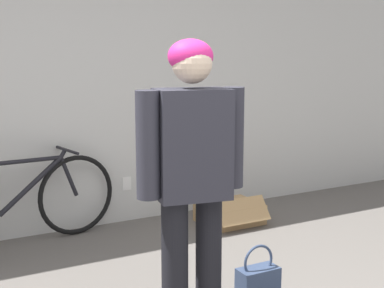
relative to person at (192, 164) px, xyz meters
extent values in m
cube|color=silver|center=(-0.13, 2.04, 0.36)|extent=(8.00, 0.06, 2.60)
cube|color=white|center=(0.42, 2.01, -0.59)|extent=(0.08, 0.01, 0.12)
cylinder|color=black|center=(-0.10, 0.00, -0.56)|extent=(0.14, 0.14, 0.77)
cylinder|color=black|center=(0.10, 0.00, -0.56)|extent=(0.14, 0.14, 0.77)
cube|color=#2D2D38|center=(0.00, 0.00, 0.11)|extent=(0.42, 0.31, 0.58)
cylinder|color=#2D2D38|center=(-0.25, 0.00, 0.12)|extent=(0.12, 0.12, 0.55)
cylinder|color=#2D2D38|center=(0.25, 0.00, 0.12)|extent=(0.12, 0.12, 0.55)
sphere|color=beige|center=(0.00, 0.00, 0.52)|extent=(0.21, 0.21, 0.21)
ellipsoid|color=#EA2884|center=(0.00, 0.01, 0.56)|extent=(0.24, 0.22, 0.18)
torus|color=black|center=(-0.09, 1.88, -0.61)|extent=(0.68, 0.16, 0.68)
cylinder|color=black|center=(-0.47, 1.81, -0.46)|extent=(0.55, 0.14, 0.42)
cylinder|color=black|center=(-0.52, 1.80, -0.26)|extent=(0.63, 0.14, 0.05)
cylinder|color=black|center=(-0.15, 1.87, -0.44)|extent=(0.16, 0.06, 0.35)
cylinder|color=black|center=(-0.19, 1.86, -0.24)|extent=(0.07, 0.05, 0.08)
cylinder|color=black|center=(-0.17, 1.86, -0.21)|extent=(0.10, 0.46, 0.02)
torus|color=#334260|center=(0.45, 0.01, -0.63)|extent=(0.20, 0.02, 0.20)
cube|color=tan|center=(1.21, 1.52, -0.86)|extent=(0.52, 0.43, 0.18)
cube|color=tan|center=(1.21, 1.30, -0.78)|extent=(0.50, 0.15, 0.19)
camera|label=1|loc=(-1.31, -2.41, 0.58)|focal=50.00mm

